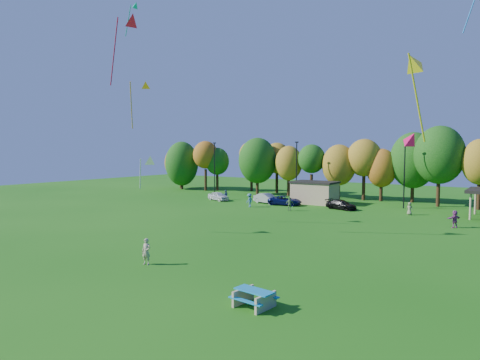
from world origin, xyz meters
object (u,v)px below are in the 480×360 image
Objects in this scene: picnic_table at (254,297)px; car_a at (218,196)px; car_d at (341,205)px; car_c at (285,201)px; kite_flyer at (146,252)px; car_b at (267,198)px.

car_a reaches higher than picnic_table.
picnic_table is 0.50× the size of car_d.
car_d is at bearing -95.83° from car_c.
car_a is at bearing 108.26° from kite_flyer.
car_a is 0.83× the size of car_c.
kite_flyer is 34.85m from car_b.
kite_flyer reaches higher than car_a.
car_b is 1.02× the size of car_d.
kite_flyer is 33.46m from car_d.
car_c is (11.17, 0.91, -0.01)m from car_a.
car_c is at bearing 108.60° from car_d.
picnic_table is at bearing -149.96° from car_d.
kite_flyer is 0.46× the size of car_a.
kite_flyer is at bearing -133.24° from car_a.
car_a is at bearing 109.51° from car_d.
kite_flyer is 0.42× the size of car_d.
picnic_table is 0.55× the size of car_a.
car_d is (8.14, 0.44, -0.03)m from car_c.
car_c reaches higher than car_d.
picnic_table is 41.28m from car_b.
car_b is (-20.58, 35.78, 0.22)m from picnic_table.
car_b reaches higher than car_a.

